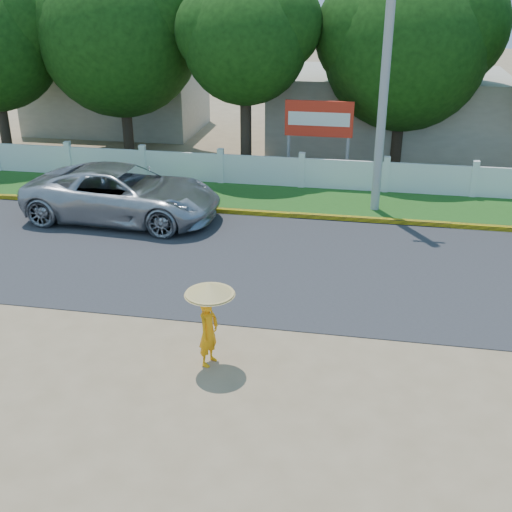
{
  "coord_description": "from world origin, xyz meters",
  "views": [
    {
      "loc": [
        2.39,
        -11.13,
        7.26
      ],
      "look_at": [
        0.0,
        2.0,
        1.3
      ],
      "focal_mm": 45.0,
      "sensor_mm": 36.0,
      "label": 1
    }
  ],
  "objects": [
    {
      "name": "grass_verge",
      "position": [
        0.0,
        9.75,
        0.01
      ],
      "size": [
        60.0,
        3.5,
        0.03
      ],
      "primitive_type": "cube",
      "color": "#2D601E",
      "rests_on": "ground"
    },
    {
      "name": "fence",
      "position": [
        0.0,
        11.2,
        0.55
      ],
      "size": [
        40.0,
        0.1,
        1.1
      ],
      "primitive_type": "cube",
      "color": "silver",
      "rests_on": "ground"
    },
    {
      "name": "building_near",
      "position": [
        3.0,
        18.0,
        1.6
      ],
      "size": [
        10.0,
        6.0,
        3.2
      ],
      "primitive_type": "cube",
      "color": "#B7AD99",
      "rests_on": "ground"
    },
    {
      "name": "tree_row",
      "position": [
        2.52,
        14.33,
        4.75
      ],
      "size": [
        39.79,
        7.41,
        8.37
      ],
      "color": "#473828",
      "rests_on": "ground"
    },
    {
      "name": "monk_with_parasol",
      "position": [
        -0.47,
        -0.52,
        1.17
      ],
      "size": [
        0.99,
        0.99,
        1.8
      ],
      "color": "#FF9C0D",
      "rests_on": "ground"
    },
    {
      "name": "road",
      "position": [
        0.0,
        4.5,
        0.01
      ],
      "size": [
        60.0,
        7.0,
        0.02
      ],
      "primitive_type": "cube",
      "color": "#38383A",
      "rests_on": "ground"
    },
    {
      "name": "utility_pole",
      "position": [
        2.67,
        9.27,
        4.5
      ],
      "size": [
        0.28,
        0.28,
        9.0
      ],
      "primitive_type": "cylinder",
      "color": "#9C9B99",
      "rests_on": "ground"
    },
    {
      "name": "vehicle",
      "position": [
        -5.15,
        6.97,
        0.85
      ],
      "size": [
        6.24,
        3.11,
        1.7
      ],
      "primitive_type": "imported",
      "rotation": [
        0.0,
        0.0,
        1.52
      ],
      "color": "#A7AAAF",
      "rests_on": "ground"
    },
    {
      "name": "ground",
      "position": [
        0.0,
        0.0,
        0.0
      ],
      "size": [
        120.0,
        120.0,
        0.0
      ],
      "primitive_type": "plane",
      "color": "#9E8460",
      "rests_on": "ground"
    },
    {
      "name": "curb",
      "position": [
        0.0,
        8.05,
        0.08
      ],
      "size": [
        40.0,
        0.18,
        0.16
      ],
      "primitive_type": "cube",
      "color": "yellow",
      "rests_on": "ground"
    },
    {
      "name": "building_far",
      "position": [
        -10.0,
        19.0,
        1.4
      ],
      "size": [
        8.0,
        5.0,
        2.8
      ],
      "primitive_type": "cube",
      "color": "#B7AD99",
      "rests_on": "ground"
    },
    {
      "name": "billboard",
      "position": [
        0.46,
        12.3,
        2.14
      ],
      "size": [
        2.5,
        0.13,
        2.95
      ],
      "color": "gray",
      "rests_on": "ground"
    }
  ]
}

